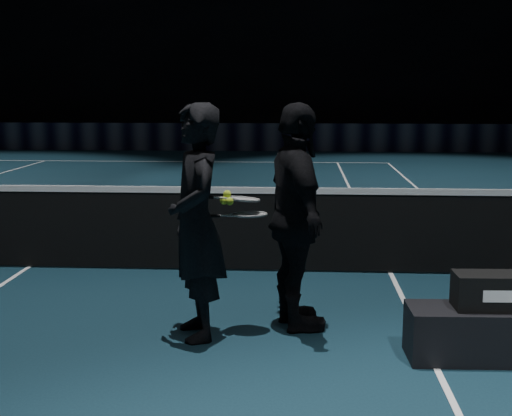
{
  "coord_description": "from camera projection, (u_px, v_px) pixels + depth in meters",
  "views": [
    {
      "loc": [
        3.1,
        -7.76,
        2.03
      ],
      "look_at": [
        2.74,
        -2.03,
        1.06
      ],
      "focal_mm": 50.0,
      "sensor_mm": 36.0,
      "label": 1
    }
  ],
  "objects": [
    {
      "name": "racket_upper",
      "position": [
        243.0,
        199.0,
        5.86
      ],
      "size": [
        0.71,
        0.46,
        0.1
      ],
      "primitive_type": null,
      "rotation": [
        0.0,
        0.1,
        0.39
      ],
      "color": "black",
      "rests_on": "player_b"
    },
    {
      "name": "player_b",
      "position": [
        297.0,
        218.0,
        5.96
      ],
      "size": [
        0.76,
        1.21,
        1.92
      ],
      "primitive_type": "imported",
      "rotation": [
        0.0,
        0.0,
        1.85
      ],
      "color": "black",
      "rests_on": "floor"
    },
    {
      "name": "racket_lower",
      "position": [
        250.0,
        214.0,
        5.85
      ],
      "size": [
        0.71,
        0.42,
        0.03
      ],
      "primitive_type": null,
      "rotation": [
        0.0,
        0.0,
        0.32
      ],
      "color": "black",
      "rests_on": "player_a"
    },
    {
      "name": "wall_back",
      "position": [
        214.0,
        3.0,
        25.05
      ],
      "size": [
        30.0,
        0.0,
        30.0
      ],
      "primitive_type": "plane",
      "rotation": [
        1.57,
        0.0,
        0.0
      ],
      "color": "black",
      "rests_on": "ground"
    },
    {
      "name": "player_a",
      "position": [
        196.0,
        222.0,
        5.75
      ],
      "size": [
        0.67,
        0.81,
        1.92
      ],
      "primitive_type": "imported",
      "rotation": [
        0.0,
        0.0,
        -1.22
      ],
      "color": "black",
      "rests_on": "floor"
    },
    {
      "name": "tennis_balls",
      "position": [
        227.0,
        199.0,
        5.79
      ],
      "size": [
        0.12,
        0.1,
        0.12
      ],
      "primitive_type": null,
      "color": "#A4D32C",
      "rests_on": "racket_upper"
    },
    {
      "name": "floor",
      "position": [
        29.0,
        267.0,
        8.17
      ],
      "size": [
        36.0,
        36.0,
        0.0
      ],
      "primitive_type": "plane",
      "color": "#0D232F",
      "rests_on": "ground"
    },
    {
      "name": "sponsor_backdrop",
      "position": [
        206.0,
        137.0,
        23.34
      ],
      "size": [
        22.0,
        0.15,
        0.9
      ],
      "primitive_type": "cube",
      "color": "black",
      "rests_on": "floor"
    },
    {
      "name": "court_lines",
      "position": [
        29.0,
        267.0,
        8.16
      ],
      "size": [
        10.98,
        23.78,
        0.01
      ],
      "primitive_type": null,
      "color": "white",
      "rests_on": "floor"
    },
    {
      "name": "bag_signature",
      "position": [
        505.0,
        297.0,
        5.17
      ],
      "size": [
        0.31,
        0.01,
        0.09
      ],
      "primitive_type": "cube",
      "rotation": [
        0.0,
        0.0,
        0.03
      ],
      "color": "white",
      "rests_on": "racket_bag"
    },
    {
      "name": "net_mesh",
      "position": [
        27.0,
        229.0,
        8.09
      ],
      "size": [
        12.8,
        0.02,
        0.86
      ],
      "primitive_type": "cube",
      "color": "black",
      "rests_on": "floor"
    },
    {
      "name": "racket_bag",
      "position": [
        499.0,
        291.0,
        5.31
      ],
      "size": [
        0.67,
        0.3,
        0.27
      ],
      "primitive_type": "cube",
      "rotation": [
        0.0,
        0.0,
        0.03
      ],
      "color": "black",
      "rests_on": "player_bench"
    },
    {
      "name": "net_tape",
      "position": [
        25.0,
        188.0,
        8.01
      ],
      "size": [
        12.8,
        0.03,
        0.07
      ],
      "primitive_type": "cube",
      "color": "white",
      "rests_on": "net_mesh"
    },
    {
      "name": "player_bench",
      "position": [
        497.0,
        334.0,
        5.37
      ],
      "size": [
        1.35,
        0.48,
        0.4
      ],
      "primitive_type": "cube",
      "rotation": [
        0.0,
        0.0,
        0.03
      ],
      "color": "black",
      "rests_on": "floor"
    }
  ]
}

